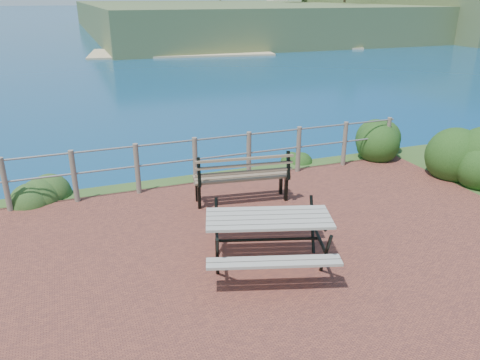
# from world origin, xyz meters

# --- Properties ---
(ground) EXTENTS (10.00, 7.00, 0.12)m
(ground) POSITION_xyz_m (0.00, 0.00, 0.00)
(ground) COLOR brown
(ground) RESTS_ON ground
(ocean) EXTENTS (1200.00, 1200.00, 0.00)m
(ocean) POSITION_xyz_m (0.00, 200.00, 0.00)
(ocean) COLOR #12516F
(ocean) RESTS_ON ground
(safety_railing) EXTENTS (9.40, 0.10, 1.00)m
(safety_railing) POSITION_xyz_m (0.00, 3.35, 0.57)
(safety_railing) COLOR #6B5B4C
(safety_railing) RESTS_ON ground
(distant_bay) EXTENTS (290.00, 232.36, 24.00)m
(distant_bay) POSITION_xyz_m (173.07, 202.61, -1.52)
(distant_bay) COLOR #3B552A
(distant_bay) RESTS_ON ground
(picnic_table) EXTENTS (1.87, 1.45, 0.73)m
(picnic_table) POSITION_xyz_m (0.17, 0.12, 0.47)
(picnic_table) COLOR #A19C90
(picnic_table) RESTS_ON ground
(park_bench) EXTENTS (1.81, 0.68, 0.99)m
(park_bench) POSITION_xyz_m (0.59, 2.30, 0.65)
(park_bench) COLOR brown
(park_bench) RESTS_ON ground
(shrub_right_front) EXTENTS (1.43, 1.43, 2.02)m
(shrub_right_front) POSITION_xyz_m (5.55, 1.81, 0.00)
(shrub_right_front) COLOR #183B12
(shrub_right_front) RESTS_ON ground
(shrub_right_edge) EXTENTS (1.02, 1.02, 1.46)m
(shrub_right_edge) POSITION_xyz_m (4.67, 3.67, 0.00)
(shrub_right_edge) COLOR #183B12
(shrub_right_edge) RESTS_ON ground
(shrub_lip_west) EXTENTS (0.86, 0.86, 0.63)m
(shrub_lip_west) POSITION_xyz_m (-2.99, 3.76, 0.00)
(shrub_lip_west) COLOR #264C1C
(shrub_lip_west) RESTS_ON ground
(shrub_lip_east) EXTENTS (0.67, 0.67, 0.38)m
(shrub_lip_east) POSITION_xyz_m (2.59, 4.11, 0.00)
(shrub_lip_east) COLOR #183B12
(shrub_lip_east) RESTS_ON ground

